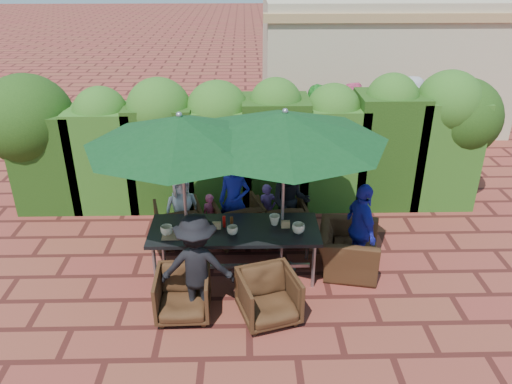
{
  "coord_description": "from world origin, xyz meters",
  "views": [
    {
      "loc": [
        -0.03,
        -6.01,
        4.28
      ],
      "look_at": [
        0.12,
        0.4,
        1.14
      ],
      "focal_mm": 35.0,
      "sensor_mm": 36.0,
      "label": 1
    }
  ],
  "objects_px": {
    "chair_near_right": "(269,295)",
    "chair_far_left": "(178,221)",
    "umbrella_left": "(180,131)",
    "chair_far_mid": "(238,219)",
    "chair_end_right": "(348,243)",
    "chair_near_left": "(183,292)",
    "chair_far_right": "(281,218)",
    "dining_table": "(234,233)",
    "umbrella_right": "(285,127)"
  },
  "relations": [
    {
      "from": "chair_near_right",
      "to": "chair_far_left",
      "type": "bearing_deg",
      "value": 108.53
    },
    {
      "from": "umbrella_left",
      "to": "chair_far_mid",
      "type": "height_order",
      "value": "umbrella_left"
    },
    {
      "from": "chair_far_mid",
      "to": "chair_end_right",
      "type": "height_order",
      "value": "chair_end_right"
    },
    {
      "from": "chair_far_left",
      "to": "chair_near_right",
      "type": "xyz_separation_m",
      "value": [
        1.36,
        -1.91,
        -0.0
      ]
    },
    {
      "from": "umbrella_left",
      "to": "chair_far_left",
      "type": "height_order",
      "value": "umbrella_left"
    },
    {
      "from": "chair_far_mid",
      "to": "chair_near_left",
      "type": "height_order",
      "value": "chair_far_mid"
    },
    {
      "from": "chair_far_right",
      "to": "chair_near_left",
      "type": "distance_m",
      "value": 2.31
    },
    {
      "from": "chair_near_left",
      "to": "chair_far_mid",
      "type": "bearing_deg",
      "value": 68.22
    },
    {
      "from": "dining_table",
      "to": "chair_near_left",
      "type": "distance_m",
      "value": 1.15
    },
    {
      "from": "umbrella_left",
      "to": "chair_far_right",
      "type": "relative_size",
      "value": 3.33
    },
    {
      "from": "dining_table",
      "to": "chair_near_left",
      "type": "xyz_separation_m",
      "value": [
        -0.65,
        -0.9,
        -0.33
      ]
    },
    {
      "from": "umbrella_right",
      "to": "chair_end_right",
      "type": "relative_size",
      "value": 2.81
    },
    {
      "from": "chair_far_left",
      "to": "chair_far_mid",
      "type": "height_order",
      "value": "chair_far_mid"
    },
    {
      "from": "chair_near_left",
      "to": "umbrella_left",
      "type": "bearing_deg",
      "value": 89.08
    },
    {
      "from": "chair_end_right",
      "to": "umbrella_right",
      "type": "bearing_deg",
      "value": 103.17
    },
    {
      "from": "dining_table",
      "to": "umbrella_right",
      "type": "xyz_separation_m",
      "value": [
        0.68,
        0.08,
        1.54
      ]
    },
    {
      "from": "chair_near_left",
      "to": "chair_end_right",
      "type": "bearing_deg",
      "value": 22.05
    },
    {
      "from": "chair_far_left",
      "to": "chair_end_right",
      "type": "xyz_separation_m",
      "value": [
        2.57,
        -0.82,
        0.06
      ]
    },
    {
      "from": "umbrella_left",
      "to": "chair_far_left",
      "type": "xyz_separation_m",
      "value": [
        -0.26,
        0.97,
        -1.85
      ]
    },
    {
      "from": "chair_far_right",
      "to": "chair_near_left",
      "type": "xyz_separation_m",
      "value": [
        -1.38,
        -1.85,
        -0.02
      ]
    },
    {
      "from": "chair_near_left",
      "to": "umbrella_right",
      "type": "bearing_deg",
      "value": 34.93
    },
    {
      "from": "chair_far_mid",
      "to": "chair_near_right",
      "type": "bearing_deg",
      "value": 84.33
    },
    {
      "from": "chair_far_left",
      "to": "chair_near_left",
      "type": "distance_m",
      "value": 1.84
    },
    {
      "from": "umbrella_left",
      "to": "umbrella_right",
      "type": "height_order",
      "value": "same"
    },
    {
      "from": "chair_far_left",
      "to": "chair_far_right",
      "type": "relative_size",
      "value": 0.97
    },
    {
      "from": "chair_far_right",
      "to": "chair_end_right",
      "type": "xyz_separation_m",
      "value": [
        0.92,
        -0.85,
        0.05
      ]
    },
    {
      "from": "chair_far_left",
      "to": "chair_far_mid",
      "type": "distance_m",
      "value": 0.95
    },
    {
      "from": "chair_far_mid",
      "to": "chair_near_right",
      "type": "relative_size",
      "value": 1.06
    },
    {
      "from": "chair_end_right",
      "to": "umbrella_left",
      "type": "bearing_deg",
      "value": 105.38
    },
    {
      "from": "chair_end_right",
      "to": "chair_far_right",
      "type": "bearing_deg",
      "value": 58.94
    },
    {
      "from": "chair_far_right",
      "to": "chair_near_right",
      "type": "bearing_deg",
      "value": 74.32
    },
    {
      "from": "umbrella_left",
      "to": "chair_near_right",
      "type": "distance_m",
      "value": 2.35
    },
    {
      "from": "umbrella_right",
      "to": "umbrella_left",
      "type": "bearing_deg",
      "value": -174.77
    },
    {
      "from": "umbrella_left",
      "to": "chair_far_mid",
      "type": "distance_m",
      "value": 2.19
    },
    {
      "from": "chair_far_right",
      "to": "chair_near_right",
      "type": "xyz_separation_m",
      "value": [
        -0.29,
        -1.94,
        -0.02
      ]
    },
    {
      "from": "chair_far_left",
      "to": "dining_table",
      "type": "bearing_deg",
      "value": 121.29
    },
    {
      "from": "umbrella_right",
      "to": "dining_table",
      "type": "bearing_deg",
      "value": -173.46
    },
    {
      "from": "dining_table",
      "to": "chair_end_right",
      "type": "bearing_deg",
      "value": 3.51
    },
    {
      "from": "dining_table",
      "to": "chair_near_right",
      "type": "xyz_separation_m",
      "value": [
        0.44,
        -0.99,
        -0.32
      ]
    },
    {
      "from": "umbrella_left",
      "to": "chair_near_left",
      "type": "distance_m",
      "value": 2.05
    },
    {
      "from": "umbrella_right",
      "to": "chair_far_left",
      "type": "distance_m",
      "value": 2.59
    },
    {
      "from": "umbrella_left",
      "to": "chair_far_right",
      "type": "distance_m",
      "value": 2.51
    },
    {
      "from": "chair_far_right",
      "to": "chair_end_right",
      "type": "height_order",
      "value": "chair_end_right"
    },
    {
      "from": "umbrella_right",
      "to": "chair_near_left",
      "type": "xyz_separation_m",
      "value": [
        -1.33,
        -0.98,
        -1.86
      ]
    },
    {
      "from": "umbrella_right",
      "to": "chair_far_right",
      "type": "distance_m",
      "value": 2.04
    },
    {
      "from": "umbrella_right",
      "to": "chair_end_right",
      "type": "bearing_deg",
      "value": 1.4
    },
    {
      "from": "chair_far_left",
      "to": "chair_near_right",
      "type": "relative_size",
      "value": 1.01
    },
    {
      "from": "chair_near_right",
      "to": "umbrella_left",
      "type": "bearing_deg",
      "value": 122.42
    },
    {
      "from": "chair_near_left",
      "to": "chair_far_left",
      "type": "bearing_deg",
      "value": 97.07
    },
    {
      "from": "chair_far_mid",
      "to": "chair_near_right",
      "type": "distance_m",
      "value": 1.96
    }
  ]
}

